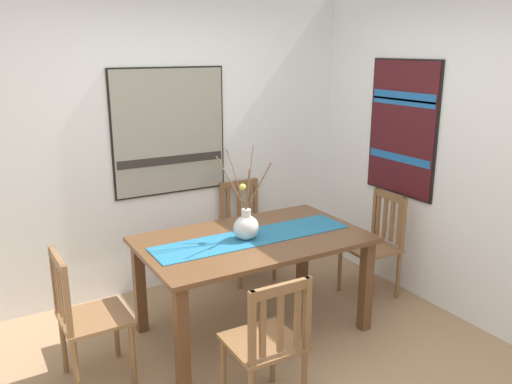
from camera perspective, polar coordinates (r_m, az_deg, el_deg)
wall_back at (r=4.71m, az=-10.11°, el=5.60°), size 6.40×0.12×2.70m
wall_side at (r=4.33m, az=23.45°, el=3.69°), size 0.12×6.40×2.70m
dining_table at (r=3.96m, az=-0.32°, el=-6.47°), size 1.68×1.01×0.77m
table_runner at (r=3.92m, az=-0.33°, el=-4.94°), size 1.55×0.36×0.01m
centerpiece_vase at (r=3.85m, az=-1.09°, el=-3.64°), size 0.36×0.28×0.69m
chair_0 at (r=3.62m, az=-18.17°, el=-12.65°), size 0.43×0.43×0.92m
chair_1 at (r=4.97m, az=-1.15°, el=-4.07°), size 0.43×0.43×0.92m
chair_2 at (r=4.73m, az=12.92°, el=-5.44°), size 0.44×0.44×0.92m
chair_3 at (r=3.19m, az=1.28°, el=-16.13°), size 0.42×0.42×0.90m
painting_on_back_wall at (r=4.65m, az=-9.45°, el=6.51°), size 1.03×0.05×1.11m
painting_on_side_wall at (r=4.75m, az=15.73°, el=6.72°), size 0.05×0.78×1.18m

